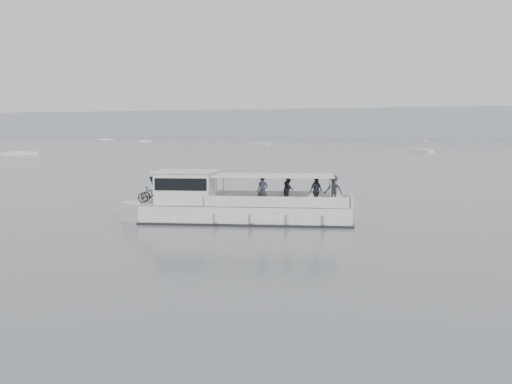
% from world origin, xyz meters
% --- Properties ---
extents(ground, '(1400.00, 1400.00, 0.00)m').
position_xyz_m(ground, '(0.00, 0.00, 0.00)').
color(ground, slate).
rests_on(ground, ground).
extents(headland, '(1400.00, 90.00, 28.00)m').
position_xyz_m(headland, '(0.00, 560.00, 14.00)').
color(headland, '#939EA8').
rests_on(headland, ground).
extents(tour_boat, '(12.29, 5.28, 5.13)m').
position_xyz_m(tour_boat, '(-6.74, 0.90, 0.84)').
color(tour_boat, white).
rests_on(tour_boat, ground).
extents(moored_fleet, '(427.10, 357.15, 11.34)m').
position_xyz_m(moored_fleet, '(-39.81, 195.13, 0.36)').
color(moored_fleet, white).
rests_on(moored_fleet, ground).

